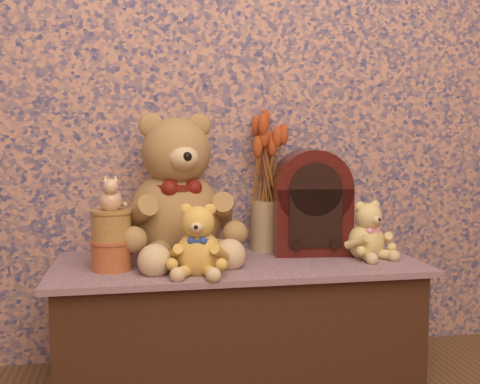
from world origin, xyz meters
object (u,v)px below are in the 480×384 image
object	(u,v)px
ceramic_vase	(265,226)
biscuit_tin_lower	(112,255)
teddy_large	(175,181)
teddy_small	(366,227)
cathedral_radio	(310,201)
cat_figurine	(111,193)
teddy_medium	(198,236)

from	to	relation	value
ceramic_vase	biscuit_tin_lower	world-z (taller)	ceramic_vase
teddy_large	ceramic_vase	size ratio (longest dim) A/B	2.94
ceramic_vase	teddy_small	bearing A→B (deg)	-30.19
teddy_large	teddy_small	distance (m)	0.68
cathedral_radio	cat_figurine	size ratio (longest dim) A/B	3.26
teddy_small	teddy_large	bearing A→B (deg)	151.62
biscuit_tin_lower	ceramic_vase	bearing A→B (deg)	21.52
teddy_small	biscuit_tin_lower	distance (m)	0.87
teddy_small	biscuit_tin_lower	xyz separation A→B (m)	(-0.86, -0.03, -0.06)
teddy_large	teddy_small	xyz separation A→B (m)	(0.65, -0.12, -0.16)
biscuit_tin_lower	cat_figurine	xyz separation A→B (m)	(0.00, 0.00, 0.20)
teddy_small	teddy_medium	bearing A→B (deg)	174.08
biscuit_tin_lower	cat_figurine	world-z (taller)	cat_figurine
teddy_medium	teddy_small	bearing A→B (deg)	23.61
teddy_large	teddy_small	size ratio (longest dim) A/B	2.52
teddy_large	cat_figurine	distance (m)	0.26
teddy_small	cat_figurine	xyz separation A→B (m)	(-0.86, -0.03, 0.14)
teddy_large	teddy_small	bearing A→B (deg)	-21.05
cathedral_radio	teddy_large	bearing A→B (deg)	-173.45
ceramic_vase	cat_figurine	world-z (taller)	cat_figurine
cathedral_radio	ceramic_vase	bearing A→B (deg)	164.13
cathedral_radio	teddy_small	bearing A→B (deg)	-30.27
cathedral_radio	ceramic_vase	size ratio (longest dim) A/B	2.06
teddy_small	cat_figurine	distance (m)	0.88
teddy_small	ceramic_vase	distance (m)	0.37
cathedral_radio	biscuit_tin_lower	world-z (taller)	cathedral_radio
teddy_large	biscuit_tin_lower	bearing A→B (deg)	-155.00
teddy_medium	cat_figurine	size ratio (longest dim) A/B	2.03
teddy_large	ceramic_vase	xyz separation A→B (m)	(0.33, 0.06, -0.18)
teddy_medium	cat_figurine	xyz separation A→B (m)	(-0.26, 0.10, 0.13)
teddy_medium	cathedral_radio	bearing A→B (deg)	41.58
teddy_small	cathedral_radio	size ratio (longest dim) A/B	0.57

